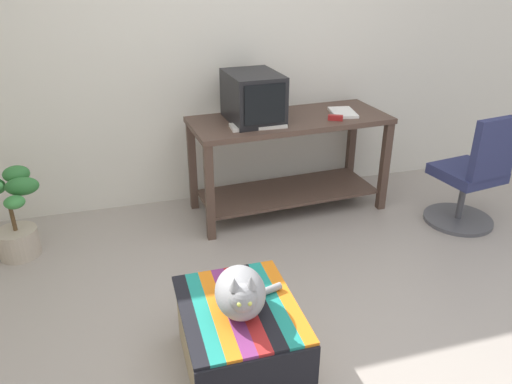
{
  "coord_description": "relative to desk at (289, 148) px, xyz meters",
  "views": [
    {
      "loc": [
        -0.84,
        -1.85,
        1.89
      ],
      "look_at": [
        -0.05,
        0.85,
        0.55
      ],
      "focal_mm": 34.99,
      "sensor_mm": 36.0,
      "label": 1
    }
  ],
  "objects": [
    {
      "name": "keyboard",
      "position": [
        -0.3,
        -0.16,
        0.26
      ],
      "size": [
        0.41,
        0.17,
        0.02
      ],
      "primitive_type": "cube",
      "rotation": [
        0.0,
        0.0,
        -0.04
      ],
      "color": "beige",
      "rests_on": "desk"
    },
    {
      "name": "stapler",
      "position": [
        0.31,
        -0.16,
        0.26
      ],
      "size": [
        0.11,
        0.08,
        0.04
      ],
      "primitive_type": "cube",
      "rotation": [
        0.0,
        0.0,
        1.1
      ],
      "color": "#A31E1E",
      "rests_on": "desk"
    },
    {
      "name": "ottoman_with_blanket",
      "position": [
        -0.82,
        -1.6,
        -0.34
      ],
      "size": [
        0.55,
        0.68,
        0.37
      ],
      "color": "tan",
      "rests_on": "ground_plane"
    },
    {
      "name": "back_wall",
      "position": [
        -0.43,
        0.45,
        0.77
      ],
      "size": [
        8.0,
        0.1,
        2.6
      ],
      "primitive_type": "cube",
      "color": "silver",
      "rests_on": "ground_plane"
    },
    {
      "name": "potted_plant",
      "position": [
        -2.01,
        -0.16,
        -0.25
      ],
      "size": [
        0.4,
        0.32,
        0.62
      ],
      "color": "#B7A893",
      "rests_on": "ground_plane"
    },
    {
      "name": "ground_plane",
      "position": [
        -0.43,
        -1.6,
        -0.53
      ],
      "size": [
        14.0,
        14.0,
        0.0
      ],
      "primitive_type": "plane",
      "color": "#9E9389"
    },
    {
      "name": "cat",
      "position": [
        -0.82,
        -1.64,
        -0.04
      ],
      "size": [
        0.38,
        0.36,
        0.27
      ],
      "rotation": [
        0.0,
        0.0,
        -0.15
      ],
      "color": "gray",
      "rests_on": "ottoman_with_blanket"
    },
    {
      "name": "tv_monitor",
      "position": [
        -0.29,
        0.01,
        0.42
      ],
      "size": [
        0.39,
        0.52,
        0.35
      ],
      "rotation": [
        0.0,
        0.0,
        0.06
      ],
      "color": "black",
      "rests_on": "desk"
    },
    {
      "name": "desk",
      "position": [
        0.0,
        0.0,
        0.0
      ],
      "size": [
        1.55,
        0.7,
        0.77
      ],
      "rotation": [
        0.0,
        0.0,
        0.06
      ],
      "color": "#4C382D",
      "rests_on": "ground_plane"
    },
    {
      "name": "pen",
      "position": [
        0.46,
        0.06,
        0.25
      ],
      "size": [
        0.05,
        0.14,
        0.01
      ],
      "primitive_type": "cylinder",
      "rotation": [
        0.0,
        1.57,
        1.25
      ],
      "color": "#B7B7BC",
      "rests_on": "desk"
    },
    {
      "name": "office_chair",
      "position": [
        1.22,
        -0.65,
        -0.14
      ],
      "size": [
        0.52,
        0.52,
        0.89
      ],
      "rotation": [
        0.0,
        0.0,
        3.29
      ],
      "color": "#4C4C51",
      "rests_on": "ground_plane"
    },
    {
      "name": "book",
      "position": [
        0.43,
        -0.02,
        0.25
      ],
      "size": [
        0.22,
        0.3,
        0.02
      ],
      "primitive_type": "cube",
      "rotation": [
        0.0,
        0.0,
        -0.17
      ],
      "color": "white",
      "rests_on": "desk"
    }
  ]
}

